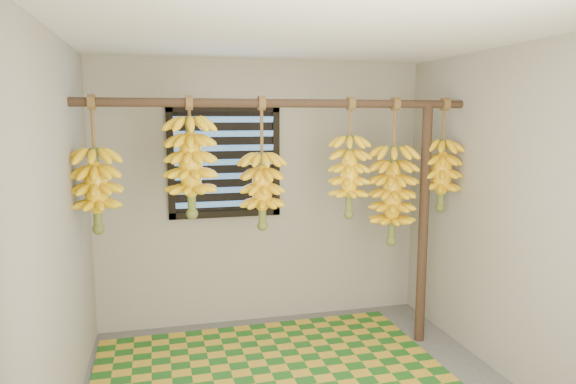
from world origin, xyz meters
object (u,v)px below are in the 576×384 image
object	(u,v)px
support_post	(423,226)
banana_bunch_c	(262,190)
banana_bunch_b	(191,167)
banana_bunch_e	(393,195)
banana_bunch_d	(349,176)
banana_bunch_f	(442,175)
banana_bunch_a	(96,190)
woven_mat	(275,381)

from	to	relation	value
support_post	banana_bunch_c	xyz separation A→B (m)	(-1.36, 0.00, 0.35)
banana_bunch_b	banana_bunch_e	bearing A→B (deg)	0.00
banana_bunch_d	banana_bunch_f	world-z (taller)	same
banana_bunch_a	banana_bunch_c	xyz separation A→B (m)	(1.19, 0.00, -0.04)
support_post	banana_bunch_f	size ratio (longest dim) A/B	2.17
banana_bunch_e	banana_bunch_d	bearing A→B (deg)	180.00
banana_bunch_d	banana_bunch_c	bearing A→B (deg)	180.00
woven_mat	banana_bunch_a	xyz separation A→B (m)	(-1.19, 0.39, 1.39)
banana_bunch_b	banana_bunch_a	bearing A→B (deg)	180.00
banana_bunch_c	banana_bunch_d	size ratio (longest dim) A/B	1.06
banana_bunch_d	banana_bunch_e	xyz separation A→B (m)	(0.38, 0.00, -0.16)
banana_bunch_e	banana_bunch_f	distance (m)	0.46
banana_bunch_a	banana_bunch_c	world-z (taller)	same
banana_bunch_d	banana_bunch_b	bearing A→B (deg)	180.00
banana_bunch_a	banana_bunch_d	size ratio (longest dim) A/B	1.02
woven_mat	banana_bunch_f	bearing A→B (deg)	14.58
banana_bunch_b	banana_bunch_e	distance (m)	1.63
banana_bunch_a	banana_bunch_f	distance (m)	2.70
banana_bunch_d	support_post	bearing A→B (deg)	0.00
banana_bunch_c	banana_bunch_e	distance (m)	1.08
banana_bunch_b	banana_bunch_c	size ratio (longest dim) A/B	0.88
banana_bunch_e	banana_bunch_b	bearing A→B (deg)	180.00
banana_bunch_d	banana_bunch_e	distance (m)	0.41
woven_mat	banana_bunch_d	bearing A→B (deg)	29.47
woven_mat	banana_bunch_e	xyz separation A→B (m)	(1.07, 0.39, 1.27)
support_post	banana_bunch_c	distance (m)	1.41
banana_bunch_b	banana_bunch_f	world-z (taller)	same
banana_bunch_b	banana_bunch_c	xyz separation A→B (m)	(0.53, 0.00, -0.19)
banana_bunch_a	banana_bunch_e	world-z (taller)	same
banana_bunch_f	support_post	bearing A→B (deg)	-180.00
banana_bunch_e	support_post	bearing A→B (deg)	0.00
banana_bunch_a	banana_bunch_b	bearing A→B (deg)	0.00
support_post	banana_bunch_a	world-z (taller)	banana_bunch_a
banana_bunch_e	banana_bunch_f	world-z (taller)	same
banana_bunch_b	banana_bunch_f	size ratio (longest dim) A/B	0.95
woven_mat	banana_bunch_c	distance (m)	1.40
woven_mat	banana_bunch_b	world-z (taller)	banana_bunch_b
banana_bunch_b	banana_bunch_d	xyz separation A→B (m)	(1.23, 0.00, -0.10)
banana_bunch_e	banana_bunch_f	bearing A→B (deg)	0.00
banana_bunch_c	banana_bunch_e	bearing A→B (deg)	0.00
banana_bunch_a	banana_bunch_f	xyz separation A→B (m)	(2.70, 0.00, 0.03)
banana_bunch_b	banana_bunch_f	bearing A→B (deg)	0.00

